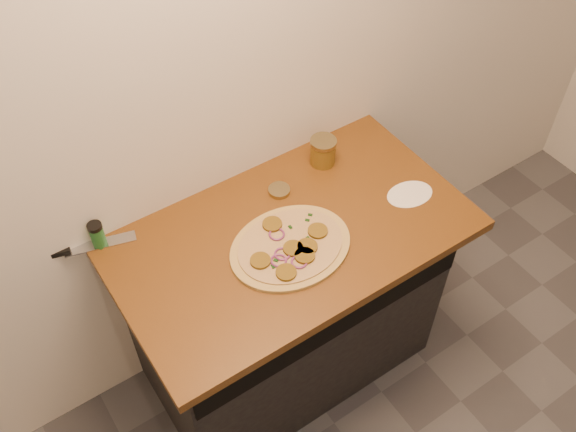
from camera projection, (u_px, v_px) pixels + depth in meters
cabinet at (286, 304)px, 2.51m from camera, size 1.10×0.60×0.86m
countertop at (290, 235)px, 2.15m from camera, size 1.20×0.70×0.04m
pizza at (290, 247)px, 2.08m from camera, size 0.41×0.41×0.03m
chefs_knife at (74, 249)px, 2.08m from camera, size 0.33×0.12×0.02m
mason_jar_lid at (279, 190)px, 2.25m from camera, size 0.08×0.08×0.02m
salsa_jar at (323, 151)px, 2.32m from camera, size 0.10×0.10×0.11m
spice_shaker at (97, 235)px, 2.06m from camera, size 0.05×0.05×0.10m
flour_spill at (410, 194)px, 2.25m from camera, size 0.19×0.19×0.00m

